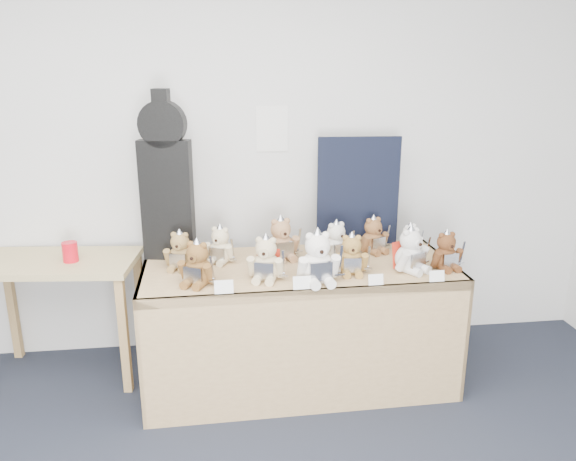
{
  "coord_description": "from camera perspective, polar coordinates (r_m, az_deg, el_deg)",
  "views": [
    {
      "loc": [
        0.33,
        -1.23,
        1.95
      ],
      "look_at": [
        0.72,
        1.81,
        1.03
      ],
      "focal_mm": 35.0,
      "sensor_mm": 36.0,
      "label": 1
    }
  ],
  "objects": [
    {
      "name": "teddy_back_left",
      "position": [
        3.43,
        -6.91,
        -1.59
      ],
      "size": [
        0.2,
        0.2,
        0.25
      ],
      "rotation": [
        0.0,
        0.0,
        -0.43
      ],
      "color": "#C9B892",
      "rests_on": "display_table"
    },
    {
      "name": "teddy_front_left",
      "position": [
        3.13,
        -2.25,
        -3.04
      ],
      "size": [
        0.23,
        0.22,
        0.28
      ],
      "rotation": [
        0.0,
        0.0,
        -0.28
      ],
      "color": "#C1AF88",
      "rests_on": "display_table"
    },
    {
      "name": "teddy_front_right",
      "position": [
        3.24,
        6.47,
        -2.58
      ],
      "size": [
        0.21,
        0.18,
        0.26
      ],
      "rotation": [
        0.0,
        0.0,
        -0.11
      ],
      "color": "olive",
      "rests_on": "display_table"
    },
    {
      "name": "teddy_front_centre",
      "position": [
        3.09,
        3.04,
        -2.96
      ],
      "size": [
        0.27,
        0.23,
        0.33
      ],
      "rotation": [
        0.0,
        0.0,
        0.11
      ],
      "color": "silver",
      "rests_on": "display_table"
    },
    {
      "name": "teddy_front_far_right",
      "position": [
        3.33,
        12.35,
        -2.12
      ],
      "size": [
        0.25,
        0.24,
        0.3
      ],
      "rotation": [
        0.0,
        0.0,
        0.53
      ],
      "color": "silver",
      "rests_on": "display_table"
    },
    {
      "name": "teddy_back_centre_right",
      "position": [
        3.48,
        4.95,
        -1.2
      ],
      "size": [
        0.22,
        0.21,
        0.27
      ],
      "rotation": [
        0.0,
        0.0,
        0.39
      ],
      "color": "silver",
      "rests_on": "display_table"
    },
    {
      "name": "teddy_front_far_left",
      "position": [
        3.1,
        -9.2,
        -3.48
      ],
      "size": [
        0.22,
        0.22,
        0.28
      ],
      "rotation": [
        0.0,
        0.0,
        -0.44
      ],
      "color": "brown",
      "rests_on": "display_table"
    },
    {
      "name": "teddy_back_far_left",
      "position": [
        3.36,
        -10.9,
        -2.16
      ],
      "size": [
        0.21,
        0.19,
        0.26
      ],
      "rotation": [
        0.0,
        0.0,
        -0.26
      ],
      "color": "olive",
      "rests_on": "display_table"
    },
    {
      "name": "display_table",
      "position": [
        3.37,
        1.35,
        -6.64
      ],
      "size": [
        1.88,
        0.81,
        0.78
      ],
      "rotation": [
        0.0,
        0.0,
        0.02
      ],
      "color": "#93724A",
      "rests_on": "floor"
    },
    {
      "name": "entry_card_a",
      "position": [
        2.98,
        -6.53,
        -5.72
      ],
      "size": [
        0.1,
        0.02,
        0.07
      ],
      "primitive_type": "cube",
      "rotation": [
        -0.24,
        0.0,
        0.02
      ],
      "color": "silver",
      "rests_on": "display_table"
    },
    {
      "name": "teddy_back_end",
      "position": [
        3.63,
        12.32,
        -1.01
      ],
      "size": [
        0.19,
        0.18,
        0.22
      ],
      "rotation": [
        0.0,
        0.0,
        0.56
      ],
      "color": "white",
      "rests_on": "display_table"
    },
    {
      "name": "teddy_back_centre_left",
      "position": [
        3.45,
        -0.69,
        -1.02
      ],
      "size": [
        0.25,
        0.22,
        0.3
      ],
      "rotation": [
        0.0,
        0.0,
        0.27
      ],
      "color": "#9A714D",
      "rests_on": "display_table"
    },
    {
      "name": "entry_card_c",
      "position": [
        3.11,
        8.92,
        -4.96
      ],
      "size": [
        0.08,
        0.02,
        0.06
      ],
      "primitive_type": "cube",
      "rotation": [
        -0.24,
        0.0,
        0.02
      ],
      "color": "silver",
      "rests_on": "display_table"
    },
    {
      "name": "teddy_back_right",
      "position": [
        3.62,
        8.68,
        -0.6
      ],
      "size": [
        0.22,
        0.21,
        0.26
      ],
      "rotation": [
        0.0,
        0.0,
        0.41
      ],
      "color": "brown",
      "rests_on": "display_table"
    },
    {
      "name": "navy_board",
      "position": [
        3.7,
        7.14,
        3.92
      ],
      "size": [
        0.54,
        0.05,
        0.72
      ],
      "primitive_type": "cube",
      "rotation": [
        0.0,
        0.0,
        -0.06
      ],
      "color": "black",
      "rests_on": "display_table"
    },
    {
      "name": "entry_card_d",
      "position": [
        3.23,
        14.88,
        -4.5
      ],
      "size": [
        0.09,
        0.02,
        0.06
      ],
      "primitive_type": "cube",
      "rotation": [
        -0.24,
        0.0,
        0.02
      ],
      "color": "silver",
      "rests_on": "display_table"
    },
    {
      "name": "teddy_front_end",
      "position": [
        3.42,
        15.77,
        -2.13
      ],
      "size": [
        0.21,
        0.18,
        0.26
      ],
      "rotation": [
        0.0,
        0.0,
        0.18
      ],
      "color": "#56331D",
      "rests_on": "display_table"
    },
    {
      "name": "entry_card_b",
      "position": [
        3.02,
        1.44,
        -5.32
      ],
      "size": [
        0.1,
        0.02,
        0.07
      ],
      "primitive_type": "cube",
      "rotation": [
        -0.24,
        0.0,
        0.02
      ],
      "color": "silver",
      "rests_on": "display_table"
    },
    {
      "name": "side_table",
      "position": [
        3.78,
        -22.17,
        -4.58
      ],
      "size": [
        0.99,
        0.62,
        0.78
      ],
      "rotation": [
        0.0,
        0.0,
        -0.1
      ],
      "color": "#9C8754",
      "rests_on": "floor"
    },
    {
      "name": "guitar_case",
      "position": [
        3.45,
        -12.3,
        5.17
      ],
      "size": [
        0.32,
        0.15,
        1.03
      ],
      "rotation": [
        0.0,
        0.0,
        -0.2
      ],
      "color": "black",
      "rests_on": "display_table"
    },
    {
      "name": "red_cup",
      "position": [
        3.66,
        -21.26,
        -2.03
      ],
      "size": [
        0.09,
        0.09,
        0.12
      ],
      "primitive_type": "cylinder",
      "color": "red",
      "rests_on": "side_table"
    },
    {
      "name": "room_shell",
      "position": [
        3.76,
        -1.64,
        10.29
      ],
      "size": [
        6.0,
        6.0,
        6.0
      ],
      "color": "white",
      "rests_on": "floor"
    }
  ]
}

